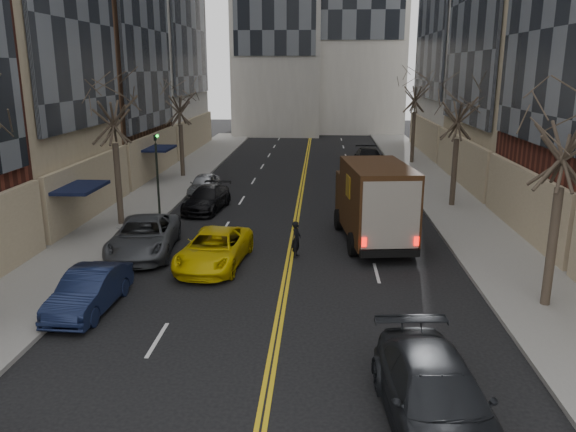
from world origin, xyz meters
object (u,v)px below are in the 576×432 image
Objects in this scene: taxi at (214,249)px; pedestrian at (296,239)px; ups_truck at (374,203)px; observer_sedan at (436,398)px.

taxi is 3.50m from pedestrian.
ups_truck reaches higher than observer_sedan.
ups_truck is 1.25× the size of observer_sedan.
observer_sedan is 3.61× the size of pedestrian.
observer_sedan is at bearing -150.29° from pedestrian.
pedestrian is (-3.40, -2.26, -1.09)m from ups_truck.
observer_sedan is 1.11× the size of taxi.
taxi is 3.24× the size of pedestrian.
taxi is at bearing -159.34° from ups_truck.
ups_truck reaches higher than taxi.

